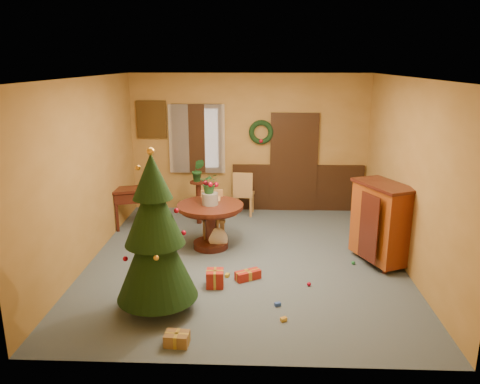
# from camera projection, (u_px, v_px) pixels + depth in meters

# --- Properties ---
(room_envelope) EXTENTS (5.50, 5.50, 5.50)m
(room_envelope) POSITION_uv_depth(u_px,v_px,m) (259.00, 159.00, 9.93)
(room_envelope) COLOR #3D4F59
(room_envelope) RESTS_ON ground
(dining_table) EXTENTS (1.14, 1.14, 0.78)m
(dining_table) POSITION_uv_depth(u_px,v_px,m) (210.00, 217.00, 8.01)
(dining_table) COLOR black
(dining_table) RESTS_ON floor
(urn) EXTENTS (0.27, 0.27, 0.20)m
(urn) POSITION_uv_depth(u_px,v_px,m) (210.00, 199.00, 7.92)
(urn) COLOR slate
(urn) RESTS_ON dining_table
(centerpiece_plant) EXTENTS (0.32, 0.27, 0.35)m
(centerpiece_plant) POSITION_uv_depth(u_px,v_px,m) (210.00, 183.00, 7.84)
(centerpiece_plant) COLOR #1E4C23
(centerpiece_plant) RESTS_ON urn
(chair_near) EXTENTS (0.46, 0.46, 0.91)m
(chair_near) POSITION_uv_depth(u_px,v_px,m) (213.00, 214.00, 8.38)
(chair_near) COLOR #A97C43
(chair_near) RESTS_ON floor
(chair_far) EXTENTS (0.45, 0.45, 0.94)m
(chair_far) POSITION_uv_depth(u_px,v_px,m) (243.00, 192.00, 9.71)
(chair_far) COLOR #A97C43
(chair_far) RESTS_ON floor
(guitar) EXTENTS (0.44, 0.60, 0.84)m
(guitar) POSITION_uv_depth(u_px,v_px,m) (217.00, 225.00, 7.99)
(guitar) COLOR white
(guitar) RESTS_ON floor
(plant_stand) EXTENTS (0.33, 0.33, 0.86)m
(plant_stand) POSITION_uv_depth(u_px,v_px,m) (199.00, 197.00, 9.22)
(plant_stand) COLOR black
(plant_stand) RESTS_ON floor
(stand_plant) EXTENTS (0.25, 0.20, 0.45)m
(stand_plant) POSITION_uv_depth(u_px,v_px,m) (198.00, 170.00, 9.07)
(stand_plant) COLOR #19471E
(stand_plant) RESTS_ON plant_stand
(christmas_tree) EXTENTS (1.04, 1.04, 2.15)m
(christmas_tree) POSITION_uv_depth(u_px,v_px,m) (155.00, 236.00, 5.85)
(christmas_tree) COLOR #382111
(christmas_tree) RESTS_ON floor
(writing_desk) EXTENTS (0.98, 0.69, 0.79)m
(writing_desk) POSITION_uv_depth(u_px,v_px,m) (136.00, 198.00, 9.00)
(writing_desk) COLOR black
(writing_desk) RESTS_ON floor
(sideboard) EXTENTS (0.91, 1.16, 1.31)m
(sideboard) POSITION_uv_depth(u_px,v_px,m) (381.00, 221.00, 7.36)
(sideboard) COLOR #541209
(sideboard) RESTS_ON floor
(gift_a) EXTENTS (0.29, 0.22, 0.15)m
(gift_a) POSITION_uv_depth(u_px,v_px,m) (177.00, 339.00, 5.34)
(gift_a) COLOR brown
(gift_a) RESTS_ON floor
(gift_b) EXTENTS (0.26, 0.26, 0.25)m
(gift_b) POSITION_uv_depth(u_px,v_px,m) (215.00, 278.00, 6.72)
(gift_b) COLOR #A22215
(gift_b) RESTS_ON floor
(gift_c) EXTENTS (0.29, 0.31, 0.14)m
(gift_c) POSITION_uv_depth(u_px,v_px,m) (152.00, 265.00, 7.28)
(gift_c) COLOR brown
(gift_c) RESTS_ON floor
(gift_d) EXTENTS (0.41, 0.32, 0.14)m
(gift_d) POSITION_uv_depth(u_px,v_px,m) (248.00, 275.00, 6.95)
(gift_d) COLOR #A22215
(gift_d) RESTS_ON floor
(toy_a) EXTENTS (0.09, 0.08, 0.05)m
(toy_a) POSITION_uv_depth(u_px,v_px,m) (278.00, 304.00, 6.20)
(toy_a) COLOR #2546A1
(toy_a) RESTS_ON floor
(toy_b) EXTENTS (0.06, 0.06, 0.06)m
(toy_b) POSITION_uv_depth(u_px,v_px,m) (353.00, 263.00, 7.46)
(toy_b) COLOR #23823F
(toy_b) RESTS_ON floor
(toy_c) EXTENTS (0.07, 0.09, 0.05)m
(toy_c) POSITION_uv_depth(u_px,v_px,m) (227.00, 275.00, 7.03)
(toy_c) COLOR gold
(toy_c) RESTS_ON floor
(toy_d) EXTENTS (0.06, 0.06, 0.06)m
(toy_d) POSITION_uv_depth(u_px,v_px,m) (309.00, 284.00, 6.75)
(toy_d) COLOR #AA0B26
(toy_d) RESTS_ON floor
(toy_e) EXTENTS (0.09, 0.08, 0.05)m
(toy_e) POSITION_uv_depth(u_px,v_px,m) (284.00, 319.00, 5.84)
(toy_e) COLOR gold
(toy_e) RESTS_ON floor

